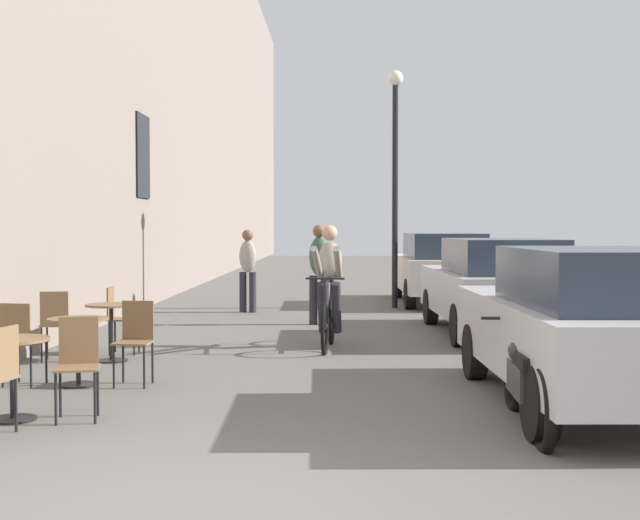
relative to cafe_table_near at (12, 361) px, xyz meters
The scene contains 18 objects.
ground_plane 3.19m from the cafe_table_near, 49.93° to the right, with size 88.00×88.00×0.00m, color #5B5954.
building_facade_left 13.10m from the cafe_table_near, 97.00° to the left, with size 0.54×68.00×12.93m.
cafe_table_near is the anchor object (origin of this frame).
cafe_chair_near_toward_street 0.56m from the cafe_table_near, ahead, with size 0.45×0.45×0.89m.
cafe_table_mid 1.63m from the cafe_table_near, 87.32° to the left, with size 0.64×0.64×0.72m.
cafe_chair_mid_toward_street 1.83m from the cafe_table_near, 68.59° to the left, with size 0.40×0.40×0.89m.
cafe_chair_mid_toward_wall 1.64m from the cafe_table_near, 108.16° to the left, with size 0.44×0.44×0.89m.
cafe_table_far 3.26m from the cafe_table_near, 90.07° to the left, with size 0.64×0.64×0.72m.
cafe_chair_far_toward_street 3.26m from the cafe_table_near, 101.97° to the left, with size 0.42×0.42×0.89m.
cafe_chair_far_toward_wall 3.91m from the cafe_table_near, 91.17° to the left, with size 0.39×0.39×0.89m.
cyclist_on_bicycle 5.32m from the cafe_table_near, 59.32° to the left, with size 0.52×1.76×1.74m.
pedestrian_near 7.77m from the cafe_table_near, 71.14° to the left, with size 0.37×0.28×1.72m.
pedestrian_mid 9.48m from the cafe_table_near, 83.59° to the left, with size 0.38×0.30×1.63m.
street_lamp 11.46m from the cafe_table_near, 68.95° to the left, with size 0.32×0.32×4.90m.
parked_car_nearest 5.23m from the cafe_table_near, ahead, with size 1.87×4.25×1.50m.
parked_car_second 7.98m from the cafe_table_near, 48.41° to the left, with size 1.92×4.29×1.50m.
parked_car_third 12.49m from the cafe_table_near, 65.97° to the left, with size 1.91×4.37×1.54m.
parked_motorcycle 4.44m from the cafe_table_near, ahead, with size 0.62×2.15×0.92m.
Camera 1 is at (0.81, -4.94, 1.69)m, focal length 48.08 mm.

